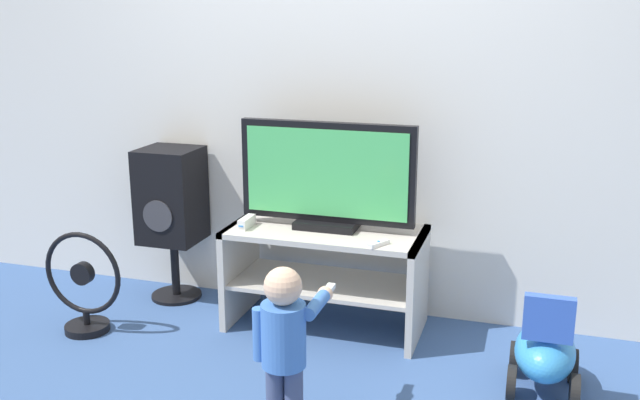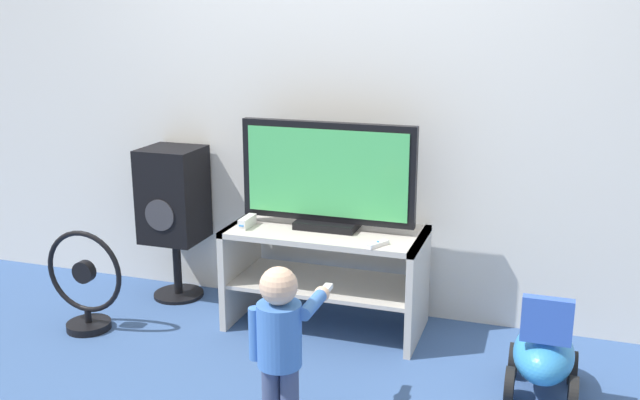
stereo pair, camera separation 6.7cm
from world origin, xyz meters
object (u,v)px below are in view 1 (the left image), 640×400
(television, at_px, (327,177))
(child, at_px, (285,335))
(ride_on_toy, at_px, (545,352))
(speaker_tower, at_px, (171,199))
(game_console, at_px, (247,222))
(remote_primary, at_px, (379,244))
(floor_fan, at_px, (84,288))

(television, relative_size, child, 1.32)
(child, relative_size, ride_on_toy, 1.40)
(speaker_tower, distance_m, ride_on_toy, 2.24)
(television, relative_size, speaker_tower, 1.03)
(game_console, bearing_deg, child, -58.78)
(game_console, relative_size, child, 0.22)
(remote_primary, bearing_deg, floor_fan, -170.42)
(television, xyz_separation_m, speaker_tower, (-0.99, 0.10, -0.23))
(child, bearing_deg, speaker_tower, 134.94)
(speaker_tower, bearing_deg, television, -5.59)
(remote_primary, relative_size, floor_fan, 0.23)
(remote_primary, xyz_separation_m, child, (-0.20, -0.82, -0.15))
(television, distance_m, floor_fan, 1.44)
(ride_on_toy, bearing_deg, floor_fan, -177.94)
(game_console, distance_m, child, 1.08)
(remote_primary, bearing_deg, speaker_tower, 166.77)
(child, height_order, floor_fan, child)
(floor_fan, xyz_separation_m, ride_on_toy, (2.38, 0.09, -0.06))
(television, xyz_separation_m, floor_fan, (-1.22, -0.48, -0.59))
(television, distance_m, speaker_tower, 1.02)
(remote_primary, height_order, speaker_tower, speaker_tower)
(game_console, height_order, child, child)
(ride_on_toy, bearing_deg, television, 161.30)
(game_console, xyz_separation_m, remote_primary, (0.75, -0.10, -0.02))
(child, distance_m, ride_on_toy, 1.23)
(speaker_tower, xyz_separation_m, ride_on_toy, (2.15, -0.49, -0.43))
(remote_primary, distance_m, floor_fan, 1.61)
(game_console, xyz_separation_m, floor_fan, (-0.81, -0.36, -0.34))
(television, xyz_separation_m, ride_on_toy, (1.16, -0.39, -0.65))
(floor_fan, bearing_deg, game_console, 23.96)
(television, distance_m, game_console, 0.50)
(child, relative_size, speaker_tower, 0.78)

